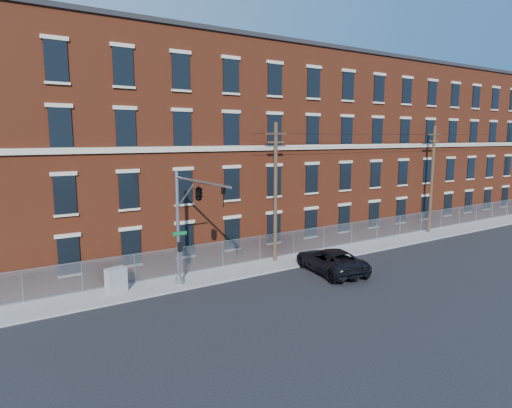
{
  "coord_description": "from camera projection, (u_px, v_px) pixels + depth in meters",
  "views": [
    {
      "loc": [
        -16.12,
        -19.89,
        9.07
      ],
      "look_at": [
        -0.7,
        4.0,
        4.73
      ],
      "focal_mm": 30.77,
      "sensor_mm": 36.0,
      "label": 1
    }
  ],
  "objects": [
    {
      "name": "traffic_signal_mast",
      "position": [
        194.0,
        204.0,
        24.31
      ],
      "size": [
        0.9,
        6.75,
        7.0
      ],
      "color": "#9EA0A5",
      "rests_on": "ground"
    },
    {
      "name": "chain_link_fence",
      "position": [
        364.0,
        230.0,
        38.04
      ],
      "size": [
        59.06,
        0.06,
        1.85
      ],
      "color": "#A5A8AD",
      "rests_on": "ground"
    },
    {
      "name": "overhead_wires",
      "position": [
        434.0,
        137.0,
        40.53
      ],
      "size": [
        40.0,
        0.62,
        0.62
      ],
      "color": "black",
      "rests_on": "ground"
    },
    {
      "name": "utility_cabinet",
      "position": [
        116.0,
        280.0,
        25.48
      ],
      "size": [
        1.28,
        0.86,
        1.46
      ],
      "primitive_type": "cube",
      "rotation": [
        0.0,
        0.0,
        0.26
      ],
      "color": "gray",
      "rests_on": "sidewalk"
    },
    {
      "name": "utility_pole_near",
      "position": [
        275.0,
        190.0,
        31.45
      ],
      "size": [
        1.8,
        0.28,
        10.0
      ],
      "color": "#423121",
      "rests_on": "ground"
    },
    {
      "name": "ground",
      "position": [
        301.0,
        289.0,
        26.53
      ],
      "size": [
        140.0,
        140.0,
        0.0
      ],
      "primitive_type": "plane",
      "color": "black",
      "rests_on": "ground"
    },
    {
      "name": "utility_pole_mid",
      "position": [
        432.0,
        177.0,
        41.1
      ],
      "size": [
        1.8,
        0.28,
        10.0
      ],
      "color": "#423121",
      "rests_on": "ground"
    },
    {
      "name": "mill_building",
      "position": [
        309.0,
        147.0,
        43.31
      ],
      "size": [
        55.3,
        14.32,
        16.3
      ],
      "color": "maroon",
      "rests_on": "ground"
    },
    {
      "name": "pickup_truck",
      "position": [
        330.0,
        260.0,
        29.63
      ],
      "size": [
        3.6,
        6.26,
        1.64
      ],
      "primitive_type": "imported",
      "rotation": [
        0.0,
        0.0,
        2.99
      ],
      "color": "black",
      "rests_on": "ground"
    },
    {
      "name": "sidewalk",
      "position": [
        375.0,
        245.0,
        37.11
      ],
      "size": [
        65.0,
        3.0,
        0.12
      ],
      "primitive_type": "cube",
      "color": "gray",
      "rests_on": "ground"
    }
  ]
}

